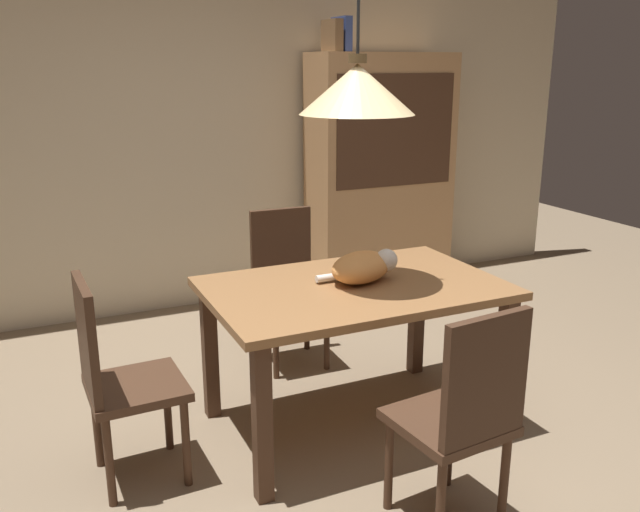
# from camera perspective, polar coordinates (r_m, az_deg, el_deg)

# --- Properties ---
(ground) EXTENTS (10.00, 10.00, 0.00)m
(ground) POSITION_cam_1_polar(r_m,az_deg,el_deg) (3.07, 4.93, -19.13)
(ground) COLOR #847056
(back_wall) EXTENTS (6.40, 0.10, 2.90)m
(back_wall) POSITION_cam_1_polar(r_m,az_deg,el_deg) (4.99, -10.12, 12.19)
(back_wall) COLOR beige
(back_wall) RESTS_ON ground
(dining_table) EXTENTS (1.40, 0.90, 0.75)m
(dining_table) POSITION_cam_1_polar(r_m,az_deg,el_deg) (3.24, 2.92, -4.13)
(dining_table) COLOR olive
(dining_table) RESTS_ON ground
(chair_near_front) EXTENTS (0.44, 0.44, 0.93)m
(chair_near_front) POSITION_cam_1_polar(r_m,az_deg,el_deg) (2.63, 12.13, -12.87)
(chair_near_front) COLOR #472D1E
(chair_near_front) RESTS_ON ground
(chair_far_back) EXTENTS (0.41, 0.41, 0.93)m
(chair_far_back) POSITION_cam_1_polar(r_m,az_deg,el_deg) (4.04, -2.84, -2.04)
(chair_far_back) COLOR #472D1E
(chair_far_back) RESTS_ON ground
(chair_left_side) EXTENTS (0.41, 0.41, 0.93)m
(chair_left_side) POSITION_cam_1_polar(r_m,az_deg,el_deg) (2.98, -16.99, -9.58)
(chair_left_side) COLOR #472D1E
(chair_left_side) RESTS_ON ground
(cat_sleeping) EXTENTS (0.41, 0.32, 0.16)m
(cat_sleeping) POSITION_cam_1_polar(r_m,az_deg,el_deg) (3.23, 3.71, -0.91)
(cat_sleeping) COLOR #E59951
(cat_sleeping) RESTS_ON dining_table
(pendant_lamp) EXTENTS (0.52, 0.52, 1.30)m
(pendant_lamp) POSITION_cam_1_polar(r_m,az_deg,el_deg) (3.05, 3.19, 14.08)
(pendant_lamp) COLOR beige
(hutch_bookcase) EXTENTS (1.12, 0.45, 1.85)m
(hutch_bookcase) POSITION_cam_1_polar(r_m,az_deg,el_deg) (5.25, 5.12, 6.38)
(hutch_bookcase) COLOR tan
(hutch_bookcase) RESTS_ON ground
(book_brown_thick) EXTENTS (0.06, 0.24, 0.22)m
(book_brown_thick) POSITION_cam_1_polar(r_m,az_deg,el_deg) (4.98, 1.03, 18.29)
(book_brown_thick) COLOR brown
(book_brown_thick) RESTS_ON hutch_bookcase
(book_blue_wide) EXTENTS (0.06, 0.24, 0.24)m
(book_blue_wide) POSITION_cam_1_polar(r_m,az_deg,el_deg) (5.01, 1.84, 18.38)
(book_blue_wide) COLOR #384C93
(book_blue_wide) RESTS_ON hutch_bookcase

